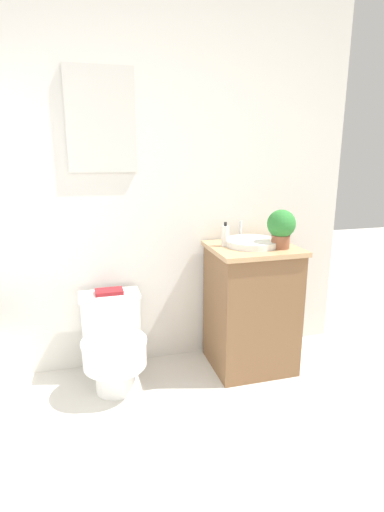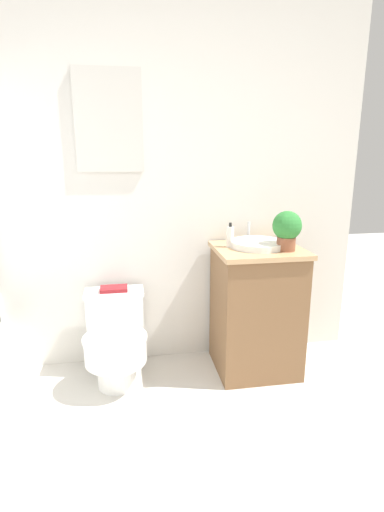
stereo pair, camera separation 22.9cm
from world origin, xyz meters
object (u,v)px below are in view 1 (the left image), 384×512
object	(u,v)px
toilet	(113,343)
sink	(252,242)
potted_plant	(281,227)
soap_bottle	(225,236)
book_on_tank	(109,292)

from	to	relation	value
toilet	sink	size ratio (longest dim) A/B	1.47
toilet	potted_plant	distance (m)	1.27
soap_bottle	potted_plant	world-z (taller)	potted_plant
book_on_tank	sink	bearing A→B (deg)	-6.56
sink	book_on_tank	xyz separation A→B (m)	(-0.92, 0.11, -0.29)
potted_plant	book_on_tank	size ratio (longest dim) A/B	1.41
soap_bottle	toilet	bearing A→B (deg)	-175.24
toilet	soap_bottle	bearing A→B (deg)	4.76
sink	soap_bottle	bearing A→B (deg)	170.52
toilet	sink	bearing A→B (deg)	2.04
potted_plant	sink	bearing A→B (deg)	140.86
sink	soap_bottle	world-z (taller)	soap_bottle
potted_plant	soap_bottle	bearing A→B (deg)	155.45
sink	potted_plant	bearing A→B (deg)	-39.14
toilet	soap_bottle	size ratio (longest dim) A/B	3.62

